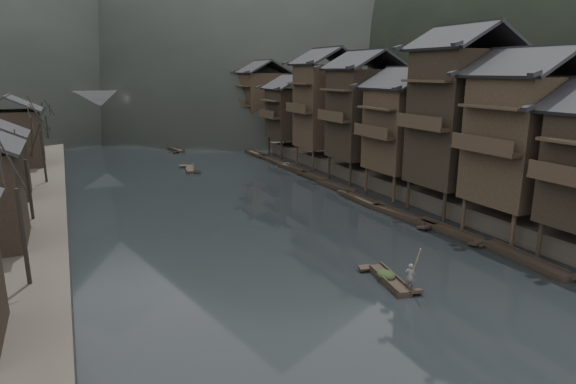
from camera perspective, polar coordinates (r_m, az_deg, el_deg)
water at (r=32.60m, az=3.37°, el=-8.39°), size 300.00×300.00×0.00m
right_bank at (r=83.59m, az=11.75°, el=5.87°), size 40.00×200.00×1.80m
stilt_houses at (r=55.68m, az=10.04°, el=10.32°), size 9.00×67.60×16.64m
bare_trees at (r=49.33m, az=-27.84°, el=5.67°), size 3.97×72.63×7.94m
moored_sampans at (r=52.98m, az=5.72°, el=0.67°), size 3.00×54.77×0.47m
midriver_boats at (r=71.66m, az=-12.45°, el=3.93°), size 3.65×21.57×0.44m
stone_bridge at (r=99.81m, az=-16.67°, el=9.31°), size 40.00×6.00×9.00m
hero_sampan at (r=30.29m, az=11.83°, el=-10.08°), size 1.72×4.70×0.43m
cargo_heap at (r=30.21m, az=11.58°, el=-9.03°), size 1.02×1.34×0.61m
boatman at (r=28.92m, az=14.30°, el=-9.24°), size 0.68×0.65×1.57m
bamboo_pole at (r=28.15m, az=14.93°, el=-4.44°), size 0.80×1.89×3.48m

